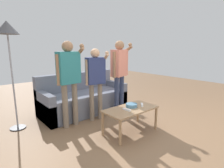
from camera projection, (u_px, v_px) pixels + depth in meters
ground_plane at (129, 127)px, 3.43m from camera, size 12.00×12.00×0.00m
couch at (83, 99)px, 4.23m from camera, size 1.98×0.87×0.90m
coffee_table at (131, 112)px, 3.16m from camera, size 0.97×0.51×0.44m
snack_bowl at (131, 105)px, 3.23m from camera, size 0.21×0.21×0.06m
game_remote_nunchuk at (131, 104)px, 3.29m from camera, size 0.06×0.09×0.05m
floor_lamp at (8, 35)px, 3.04m from camera, size 0.38×0.38×1.93m
player_left at (69, 74)px, 3.29m from camera, size 0.48×0.31×1.61m
player_center at (96, 76)px, 3.62m from camera, size 0.43×0.34×1.47m
player_right at (119, 68)px, 4.04m from camera, size 0.52×0.32×1.64m
game_remote_wand_near at (127, 110)px, 3.04m from camera, size 0.06×0.16×0.03m
game_remote_wand_far at (142, 105)px, 3.31m from camera, size 0.14×0.14×0.03m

